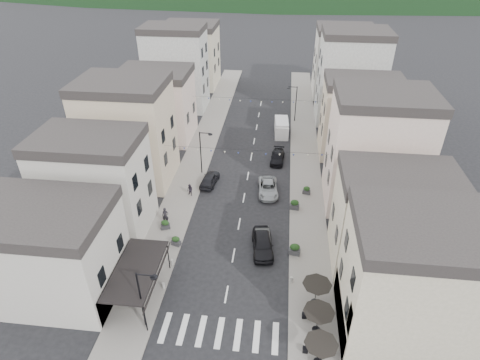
# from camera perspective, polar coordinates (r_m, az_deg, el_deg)

# --- Properties ---
(ground) EXTENTS (700.00, 700.00, 0.00)m
(ground) POSITION_cam_1_polar(r_m,az_deg,el_deg) (33.46, -3.51, -23.60)
(ground) COLOR black
(ground) RESTS_ON ground
(sidewalk_left) EXTENTS (4.00, 76.00, 0.12)m
(sidewalk_left) POSITION_cam_1_polar(r_m,az_deg,el_deg) (58.50, -5.66, 4.17)
(sidewalk_left) COLOR slate
(sidewalk_left) RESTS_ON ground
(sidewalk_right) EXTENTS (4.00, 76.00, 0.12)m
(sidewalk_right) POSITION_cam_1_polar(r_m,az_deg,el_deg) (57.48, 9.18, 3.34)
(sidewalk_right) COLOR slate
(sidewalk_right) RESTS_ON ground
(boutique_building) EXTENTS (12.00, 8.00, 8.00)m
(boutique_building) POSITION_cam_1_polar(r_m,az_deg,el_deg) (38.51, -26.13, -9.59)
(boutique_building) COLOR #B9B2A9
(boutique_building) RESTS_ON ground
(bistro_building) EXTENTS (10.00, 8.00, 10.00)m
(bistro_building) POSITION_cam_1_polar(r_m,az_deg,el_deg) (33.53, 23.47, -13.65)
(bistro_building) COLOR #B5AC90
(bistro_building) RESTS_ON ground
(boutique_awning) EXTENTS (3.77, 7.50, 3.28)m
(boutique_awning) POSITION_cam_1_polar(r_m,az_deg,el_deg) (35.68, -14.15, -12.39)
(boutique_awning) COLOR black
(boutique_awning) RESTS_ON ground
(buildings_row_left) EXTENTS (10.20, 54.16, 14.00)m
(buildings_row_left) POSITION_cam_1_polar(r_m,az_deg,el_deg) (62.79, -11.33, 11.82)
(buildings_row_left) COLOR #B9B2A9
(buildings_row_left) RESTS_ON ground
(buildings_row_right) EXTENTS (10.20, 54.16, 14.50)m
(buildings_row_right) POSITION_cam_1_polar(r_m,az_deg,el_deg) (59.81, 16.40, 10.27)
(buildings_row_right) COLOR #B5AC90
(buildings_row_right) RESTS_ON ground
(cafe_terrace) EXTENTS (2.50, 8.10, 2.53)m
(cafe_terrace) POSITION_cam_1_polar(r_m,az_deg,el_deg) (33.21, 11.13, -18.20)
(cafe_terrace) COLOR black
(cafe_terrace) RESTS_ON ground
(streetlamp_left_near) EXTENTS (1.70, 0.56, 6.00)m
(streetlamp_left_near) POSITION_cam_1_polar(r_m,az_deg,el_deg) (32.93, -13.56, -15.60)
(streetlamp_left_near) COLOR black
(streetlamp_left_near) RESTS_ON ground
(streetlamp_left_far) EXTENTS (1.70, 0.56, 6.00)m
(streetlamp_left_far) POSITION_cam_1_polar(r_m,az_deg,el_deg) (51.29, -5.34, 4.48)
(streetlamp_left_far) COLOR black
(streetlamp_left_far) RESTS_ON ground
(streetlamp_right_far) EXTENTS (1.70, 0.56, 6.00)m
(streetlamp_right_far) POSITION_cam_1_polar(r_m,az_deg,el_deg) (66.75, 7.74, 11.19)
(streetlamp_right_far) COLOR black
(streetlamp_right_far) RESTS_ON ground
(bollards) EXTENTS (11.66, 10.26, 0.60)m
(bollards) POSITION_cam_1_polar(r_m,az_deg,el_deg) (36.43, -2.07, -16.09)
(bollards) COLOR gray
(bollards) RESTS_ON ground
(bunting_near) EXTENTS (19.00, 0.28, 0.62)m
(bunting_near) POSITION_cam_1_polar(r_m,az_deg,el_deg) (46.08, 0.72, 3.93)
(bunting_near) COLOR black
(bunting_near) RESTS_ON ground
(bunting_far) EXTENTS (19.00, 0.28, 0.62)m
(bunting_far) POSITION_cam_1_polar(r_m,az_deg,el_deg) (60.55, 2.28, 11.17)
(bunting_far) COLOR black
(bunting_far) RESTS_ON ground
(parked_car_a) EXTENTS (2.64, 5.21, 1.70)m
(parked_car_a) POSITION_cam_1_polar(r_m,az_deg,el_deg) (40.58, 3.23, -9.01)
(parked_car_a) COLOR black
(parked_car_a) RESTS_ON ground
(parked_car_b) EXTENTS (1.99, 4.32, 1.37)m
(parked_car_b) POSITION_cam_1_polar(r_m,az_deg,el_deg) (41.16, 3.28, -8.60)
(parked_car_b) COLOR #363638
(parked_car_b) RESTS_ON ground
(parked_car_c) EXTENTS (2.79, 5.21, 1.39)m
(parked_car_c) POSITION_cam_1_polar(r_m,az_deg,el_deg) (48.83, 4.00, -1.15)
(parked_car_c) COLOR #92969A
(parked_car_c) RESTS_ON ground
(parked_car_d) EXTENTS (2.04, 4.47, 1.27)m
(parked_car_d) POSITION_cam_1_polar(r_m,az_deg,el_deg) (55.62, 5.35, 3.26)
(parked_car_d) COLOR black
(parked_car_d) RESTS_ON ground
(parked_car_e) EXTENTS (2.24, 4.43, 1.45)m
(parked_car_e) POSITION_cam_1_polar(r_m,az_deg,el_deg) (50.50, -4.33, 0.13)
(parked_car_e) COLOR black
(parked_car_e) RESTS_ON ground
(delivery_van) EXTENTS (2.29, 5.17, 2.43)m
(delivery_van) POSITION_cam_1_polar(r_m,az_deg,el_deg) (63.04, 5.91, 7.50)
(delivery_van) COLOR silver
(delivery_van) RESTS_ON ground
(pedestrian_a) EXTENTS (0.74, 0.52, 1.94)m
(pedestrian_a) POSITION_cam_1_polar(r_m,az_deg,el_deg) (44.36, -10.56, -5.02)
(pedestrian_a) COLOR black
(pedestrian_a) RESTS_ON sidewalk_left
(pedestrian_b) EXTENTS (0.94, 0.88, 1.53)m
(pedestrian_b) POSITION_cam_1_polar(r_m,az_deg,el_deg) (48.40, -7.13, -1.42)
(pedestrian_b) COLOR black
(pedestrian_b) RESTS_ON sidewalk_left
(planter_la) EXTENTS (1.05, 0.77, 1.06)m
(planter_la) POSITION_cam_1_polar(r_m,az_deg,el_deg) (41.66, -9.11, -8.54)
(planter_la) COLOR #323234
(planter_la) RESTS_ON sidewalk_left
(planter_lb) EXTENTS (1.09, 0.84, 1.08)m
(planter_lb) POSITION_cam_1_polar(r_m,az_deg,el_deg) (43.87, -10.59, -6.25)
(planter_lb) COLOR #2A2A2D
(planter_lb) RESTS_ON sidewalk_left
(planter_ra) EXTENTS (1.21, 0.79, 1.26)m
(planter_ra) POSITION_cam_1_polar(r_m,az_deg,el_deg) (40.45, 7.79, -9.72)
(planter_ra) COLOR #333336
(planter_ra) RESTS_ON sidewalk_right
(planter_rb) EXTENTS (1.15, 0.72, 1.22)m
(planter_rb) POSITION_cam_1_polar(r_m,az_deg,el_deg) (46.32, 7.76, -3.48)
(planter_rb) COLOR #333335
(planter_rb) RESTS_ON sidewalk_right
(planter_rc) EXTENTS (0.99, 0.67, 1.01)m
(planter_rc) POSITION_cam_1_polar(r_m,az_deg,el_deg) (49.15, 9.45, -1.43)
(planter_rc) COLOR #323235
(planter_rc) RESTS_ON sidewalk_right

